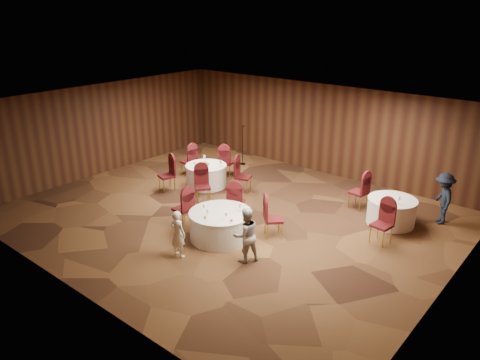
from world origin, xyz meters
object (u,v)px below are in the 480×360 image
Objects in this scene: table_main at (221,225)px; man_c at (443,198)px; woman_b at (246,235)px; woman_a at (178,234)px; table_right at (391,211)px; mic_stand at (243,153)px; table_left at (206,175)px.

table_main is 1.12× the size of man_c.
woman_b is 5.87m from man_c.
table_main is 1.39m from woman_a.
table_right is 0.88× the size of mic_stand.
woman_a is (3.24, -6.39, 0.17)m from mic_stand.
table_main is 1.37× the size of woman_a.
table_left is at bearing -99.20° from woman_b.
table_right is 6.00m from woman_a.
table_right is 1.45m from man_c.
man_c is (4.13, 4.62, 0.36)m from table_main.
table_right is 6.62m from mic_stand.
man_c is (7.02, 2.14, 0.36)m from table_left.
mic_stand is (-3.40, 5.03, 0.06)m from table_main.
table_left is 2.59m from mic_stand.
table_main is 6.21m from man_c.
table_left is 4.72m from woman_a.
table_main is 6.07m from mic_stand.
table_right is at bearing -125.11° from woman_a.
woman_b reaches higher than table_left.
mic_stand reaches higher than table_right.
mic_stand is at bearing -123.29° from man_c.
woman_b is 0.92× the size of man_c.
woman_a is (2.73, -3.85, 0.23)m from table_left.
table_left is (-2.89, 2.49, 0.00)m from table_main.
woman_b is (4.63, -5.51, 0.24)m from mic_stand.
man_c is (1.05, 0.94, 0.36)m from table_right.
man_c is at bearing -128.04° from woman_a.
woman_b is at bearing -35.75° from table_left.
man_c is at bearing 41.77° from table_right.
table_left is 1.03× the size of table_right.
table_left is at bearing -168.66° from table_right.
woman_b is at bearing -150.11° from woman_a.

